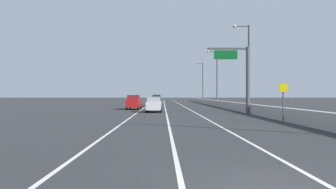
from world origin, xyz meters
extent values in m
plane|color=#2D2D30|center=(0.00, 64.00, 0.00)|extent=(320.00, 320.00, 0.00)
cube|color=silver|center=(-5.50, 55.00, 0.00)|extent=(0.16, 130.00, 0.00)
cube|color=silver|center=(-2.00, 55.00, 0.00)|extent=(0.16, 130.00, 0.00)
cube|color=silver|center=(1.50, 55.00, 0.00)|extent=(0.16, 130.00, 0.00)
cube|color=#B2ADA3|center=(7.64, 40.00, 0.55)|extent=(0.60, 120.00, 1.10)
cylinder|color=#47474C|center=(7.04, 27.79, 3.75)|extent=(0.36, 0.36, 7.50)
cube|color=#47474C|center=(4.79, 27.79, 7.30)|extent=(4.50, 0.20, 0.20)
cube|color=#0C5923|center=(4.56, 27.67, 6.60)|extent=(2.60, 0.10, 1.00)
cylinder|color=#4C4C51|center=(6.74, 16.54, 1.20)|extent=(0.10, 0.10, 2.40)
cube|color=yellow|center=(6.74, 16.50, 2.70)|extent=(0.60, 0.04, 0.60)
cylinder|color=#4C4C51|center=(8.23, 31.60, 5.39)|extent=(0.24, 0.24, 10.78)
cube|color=#4C4C51|center=(7.33, 31.60, 10.63)|extent=(1.80, 0.12, 0.12)
sphere|color=beige|center=(6.43, 31.60, 10.63)|extent=(0.44, 0.44, 0.44)
cylinder|color=#4C4C51|center=(8.27, 54.75, 5.39)|extent=(0.24, 0.24, 10.78)
cube|color=#4C4C51|center=(7.37, 54.75, 10.63)|extent=(1.80, 0.12, 0.12)
sphere|color=beige|center=(6.47, 54.75, 10.63)|extent=(0.44, 0.44, 0.44)
cylinder|color=#4C4C51|center=(8.42, 77.89, 5.39)|extent=(0.24, 0.24, 10.78)
cube|color=#4C4C51|center=(7.52, 77.89, 10.63)|extent=(1.80, 0.12, 0.12)
sphere|color=beige|center=(6.62, 77.89, 10.63)|extent=(0.44, 0.44, 0.44)
cube|color=black|center=(-3.64, 57.19, 0.94)|extent=(1.73, 4.43, 1.20)
cube|color=black|center=(-3.64, 56.74, 1.84)|extent=(1.52, 2.00, 0.60)
cylinder|color=black|center=(-4.42, 58.95, 0.34)|extent=(0.22, 0.68, 0.68)
cylinder|color=black|center=(-2.86, 58.95, 0.34)|extent=(0.22, 0.68, 0.68)
cylinder|color=black|center=(-4.43, 55.43, 0.34)|extent=(0.22, 0.68, 0.68)
cylinder|color=black|center=(-2.87, 55.42, 0.34)|extent=(0.22, 0.68, 0.68)
cube|color=#196033|center=(-3.54, 48.11, 0.88)|extent=(1.84, 4.24, 1.08)
cube|color=#1C4633|center=(-3.53, 47.69, 1.72)|extent=(1.58, 1.92, 0.60)
cylinder|color=black|center=(-4.37, 49.74, 0.34)|extent=(0.23, 0.68, 0.68)
cylinder|color=black|center=(-2.78, 49.78, 0.34)|extent=(0.23, 0.68, 0.68)
cylinder|color=black|center=(-4.30, 46.44, 0.34)|extent=(0.23, 0.68, 0.68)
cylinder|color=black|center=(-2.71, 46.47, 0.34)|extent=(0.23, 0.68, 0.68)
cube|color=red|center=(-6.66, 39.53, 0.93)|extent=(1.95, 4.68, 1.19)
cube|color=maroon|center=(-6.68, 39.06, 1.83)|extent=(1.65, 2.13, 0.60)
cylinder|color=black|center=(-7.43, 41.41, 0.34)|extent=(0.24, 0.69, 0.68)
cylinder|color=black|center=(-5.78, 41.36, 0.34)|extent=(0.24, 0.69, 0.68)
cylinder|color=black|center=(-7.54, 37.69, 0.34)|extent=(0.24, 0.69, 0.68)
cylinder|color=black|center=(-5.90, 37.64, 0.34)|extent=(0.24, 0.69, 0.68)
cube|color=white|center=(-3.50, 32.14, 0.82)|extent=(1.86, 4.77, 0.97)
cube|color=#96969E|center=(-3.51, 31.66, 1.61)|extent=(1.61, 2.16, 0.60)
cylinder|color=black|center=(-4.29, 34.07, 0.34)|extent=(0.23, 0.68, 0.68)
cylinder|color=black|center=(-2.66, 34.05, 0.34)|extent=(0.23, 0.68, 0.68)
cylinder|color=black|center=(-4.35, 30.23, 0.34)|extent=(0.23, 0.68, 0.68)
cylinder|color=black|center=(-2.72, 30.20, 0.34)|extent=(0.23, 0.68, 0.68)
camera|label=1|loc=(-2.46, -7.52, 2.18)|focal=34.06mm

